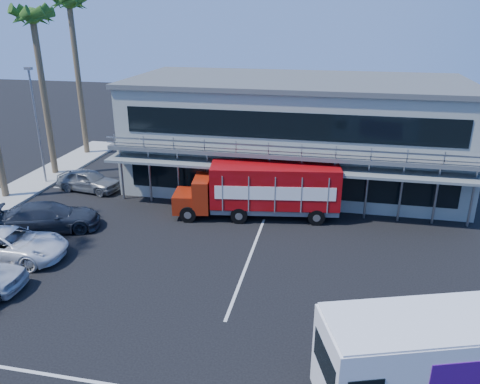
# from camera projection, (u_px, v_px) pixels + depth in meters

# --- Properties ---
(ground) EXTENTS (120.00, 120.00, 0.00)m
(ground) POSITION_uv_depth(u_px,v_px,m) (191.00, 289.00, 20.63)
(ground) COLOR black
(ground) RESTS_ON ground
(building) EXTENTS (22.40, 12.00, 7.30)m
(building) POSITION_uv_depth(u_px,v_px,m) (295.00, 132.00, 32.41)
(building) COLOR #979D90
(building) RESTS_ON ground
(palm_e) EXTENTS (2.80, 2.80, 12.25)m
(palm_e) POSITION_uv_depth(u_px,v_px,m) (34.00, 26.00, 31.49)
(palm_e) COLOR brown
(palm_e) RESTS_ON ground
(palm_f) EXTENTS (2.80, 2.80, 13.25)m
(palm_f) POSITION_uv_depth(u_px,v_px,m) (70.00, 12.00, 36.27)
(palm_f) COLOR brown
(palm_f) RESTS_ON ground
(light_pole_far) EXTENTS (0.50, 0.25, 8.09)m
(light_pole_far) POSITION_uv_depth(u_px,v_px,m) (37.00, 121.00, 31.75)
(light_pole_far) COLOR gray
(light_pole_far) RESTS_ON ground
(red_truck) EXTENTS (9.83, 3.65, 3.24)m
(red_truck) POSITION_uv_depth(u_px,v_px,m) (263.00, 189.00, 27.32)
(red_truck) COLOR maroon
(red_truck) RESTS_ON ground
(white_van) EXTENTS (7.34, 4.47, 3.39)m
(white_van) POSITION_uv_depth(u_px,v_px,m) (438.00, 363.00, 13.69)
(white_van) COLOR white
(white_van) RESTS_ON ground
(parked_car_c) EXTENTS (5.68, 2.96, 1.53)m
(parked_car_c) POSITION_uv_depth(u_px,v_px,m) (10.00, 245.00, 22.93)
(parked_car_c) COLOR white
(parked_car_c) RESTS_ON ground
(parked_car_d) EXTENTS (5.89, 4.22, 1.58)m
(parked_car_d) POSITION_uv_depth(u_px,v_px,m) (49.00, 217.00, 25.92)
(parked_car_d) COLOR #272C35
(parked_car_d) RESTS_ON ground
(parked_car_e) EXTENTS (4.58, 2.38, 1.49)m
(parked_car_e) POSITION_uv_depth(u_px,v_px,m) (89.00, 180.00, 31.79)
(parked_car_e) COLOR slate
(parked_car_e) RESTS_ON ground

